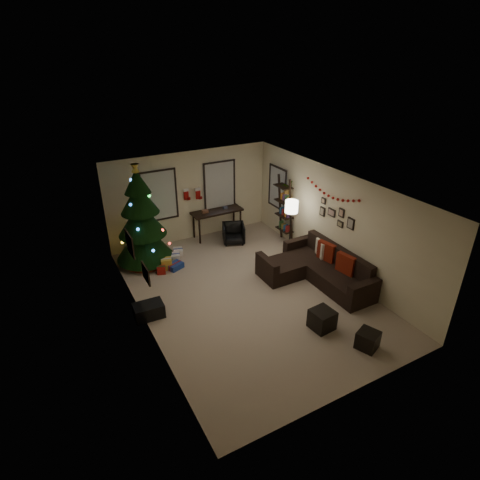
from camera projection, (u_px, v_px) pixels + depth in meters
name	position (u px, v px, depth m)	size (l,w,h in m)	color
floor	(248.00, 293.00, 9.57)	(7.00, 7.00, 0.00)	tan
ceiling	(249.00, 187.00, 8.36)	(7.00, 7.00, 0.00)	white
wall_back	(190.00, 196.00, 11.71)	(5.00, 5.00, 0.00)	beige
wall_front	(359.00, 332.00, 6.22)	(5.00, 5.00, 0.00)	beige
wall_left	(141.00, 271.00, 7.90)	(7.00, 7.00, 0.00)	beige
wall_right	(334.00, 222.00, 10.04)	(7.00, 7.00, 0.00)	beige
window_back_left	(159.00, 196.00, 11.19)	(1.05, 0.06, 1.50)	#728CB2
window_back_right	(219.00, 185.00, 12.00)	(1.05, 0.06, 1.50)	#728CB2
window_right_wall	(278.00, 188.00, 11.96)	(0.06, 0.90, 1.30)	#728CB2
christmas_tree	(142.00, 223.00, 10.40)	(1.54, 1.54, 2.87)	black
presents	(165.00, 261.00, 10.72)	(1.50, 1.01, 0.30)	silver
sofa	(317.00, 270.00, 10.01)	(1.86, 2.71, 0.86)	black
pillow_red_a	(346.00, 264.00, 9.54)	(0.13, 0.50, 0.50)	maroon
pillow_red_b	(326.00, 252.00, 10.11)	(0.13, 0.50, 0.50)	maroon
pillow_cream	(321.00, 249.00, 10.28)	(0.13, 0.44, 0.44)	beige
ottoman_near	(322.00, 319.00, 8.31)	(0.45, 0.45, 0.43)	black
ottoman_far	(368.00, 340.00, 7.79)	(0.39, 0.39, 0.37)	black
desk	(217.00, 213.00, 12.07)	(1.58, 0.56, 0.85)	black
desk_chair	(234.00, 233.00, 11.86)	(0.58, 0.55, 0.60)	black
bookshelf	(285.00, 211.00, 11.59)	(0.30, 0.60, 2.07)	black
potted_plant	(287.00, 186.00, 11.19)	(0.42, 0.36, 0.46)	#4C4C4C
floor_lamp	(291.00, 210.00, 10.64)	(0.35, 0.35, 1.66)	black
art_map	(130.00, 244.00, 8.43)	(0.04, 0.60, 0.50)	black
art_abstract	(146.00, 274.00, 7.59)	(0.04, 0.45, 0.35)	black
gallery	(336.00, 215.00, 9.87)	(0.03, 1.25, 0.54)	black
garland	(331.00, 192.00, 9.81)	(0.08, 1.90, 0.30)	#A5140C
stocking_left	(186.00, 194.00, 11.56)	(0.20, 0.05, 0.36)	#990F0C
stocking_right	(198.00, 193.00, 11.62)	(0.20, 0.05, 0.36)	#990F0C
storage_bin	(149.00, 310.00, 8.68)	(0.64, 0.43, 0.32)	black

